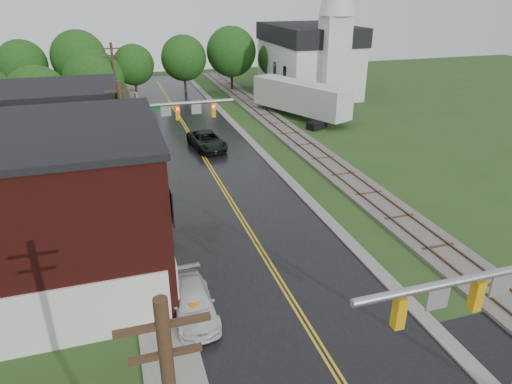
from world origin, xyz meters
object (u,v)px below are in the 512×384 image
tree_left_e (96,82)px  church (312,52)px  brick_building (12,217)px  tree_left_c (40,99)px  traffic_signal_near (493,305)px  construction_barrel (194,311)px  semi_trailer (300,97)px  utility_pole_c (116,85)px  traffic_signal_far (168,121)px  suv_dark (207,141)px  pickup_white (193,302)px  utility_pole_b (126,149)px

tree_left_e → church: bearing=15.2°
brick_building → tree_left_e: brick_building is taller
brick_building → tree_left_c: 24.94m
traffic_signal_near → construction_barrel: bearing=136.1°
semi_trailer → construction_barrel: 37.11m
utility_pole_c → tree_left_e: 2.79m
traffic_signal_far → utility_pole_c: utility_pole_c is taller
tree_left_e → utility_pole_c: bearing=-42.8°
utility_pole_c → tree_left_c: 8.16m
utility_pole_c → construction_barrel: (1.95, -34.00, -4.16)m
suv_dark → construction_barrel: suv_dark is taller
traffic_signal_far → semi_trailer: size_ratio=0.55×
traffic_signal_far → pickup_white: (-1.33, -16.49, -4.30)m
brick_building → tree_left_c: bearing=93.1°
traffic_signal_far → suv_dark: bearing=59.1°
utility_pole_b → semi_trailer: bearing=44.6°
tree_left_e → semi_trailer: tree_left_e is taller
tree_left_e → pickup_white: tree_left_e is taller
traffic_signal_near → construction_barrel: size_ratio=6.52×
construction_barrel → brick_building: bearing=146.8°
utility_pole_b → suv_dark: bearing=58.0°
traffic_signal_far → utility_pole_c: (-3.33, 17.00, -0.25)m
traffic_signal_far → utility_pole_b: (-3.33, -5.00, -0.25)m
pickup_white → tree_left_c: bearing=106.5°
utility_pole_c → traffic_signal_far: bearing=-78.9°
church → pickup_white: (-24.80, -43.23, -5.16)m
tree_left_e → pickup_white: bearing=-83.5°
utility_pole_c → construction_barrel: 34.31m
church → utility_pole_c: size_ratio=2.22×
utility_pole_b → brick_building: bearing=-129.1°
traffic_signal_near → utility_pole_b: (-10.27, 20.00, -0.25)m
church → pickup_white: size_ratio=4.31×
suv_dark → pickup_white: suv_dark is taller
church → pickup_white: 50.11m
tree_left_c → tree_left_e: tree_left_e is taller
utility_pole_b → tree_left_e: size_ratio=1.10×
traffic_signal_far → construction_barrel: size_ratio=6.52×
traffic_signal_near → tree_left_c: bearing=114.6°
construction_barrel → church: bearing=60.4°
traffic_signal_near → pickup_white: (-8.27, 8.51, -4.29)m
traffic_signal_far → pickup_white: size_ratio=1.58×
pickup_white → construction_barrel: 0.52m
utility_pole_c → semi_trailer: 20.63m
semi_trailer → suv_dark: bearing=-148.0°
brick_building → traffic_signal_near: 20.60m
tree_left_e → utility_pole_b: bearing=-85.1°
utility_pole_b → tree_left_c: bearing=111.5°
brick_building → traffic_signal_near: bearing=-39.2°
brick_building → semi_trailer: brick_building is taller
utility_pole_c → church: bearing=20.0°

